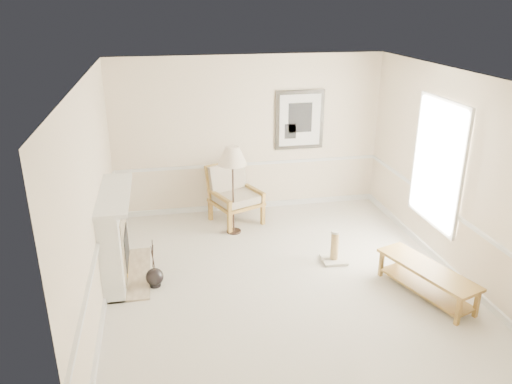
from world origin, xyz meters
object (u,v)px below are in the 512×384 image
(floor_vase, at_px, (155,277))
(floor_lamp, at_px, (232,158))
(armchair, at_px, (233,191))
(bench, at_px, (426,277))
(scratching_post, at_px, (334,252))

(floor_vase, height_order, floor_lamp, floor_lamp)
(armchair, distance_m, bench, 3.72)
(floor_vase, bearing_deg, floor_lamp, 48.23)
(floor_lamp, height_order, bench, floor_lamp)
(armchair, bearing_deg, floor_vase, -147.48)
(bench, distance_m, scratching_post, 1.46)
(armchair, height_order, scratching_post, armchair)
(armchair, relative_size, bench, 0.69)
(floor_vase, xyz_separation_m, bench, (3.63, -0.94, 0.15))
(bench, relative_size, scratching_post, 2.99)
(floor_vase, relative_size, bench, 0.47)
(bench, bearing_deg, floor_lamp, 132.75)
(armchair, bearing_deg, bench, -75.92)
(scratching_post, bearing_deg, floor_lamp, 135.89)
(armchair, xyz_separation_m, scratching_post, (1.30, -1.84, -0.40))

